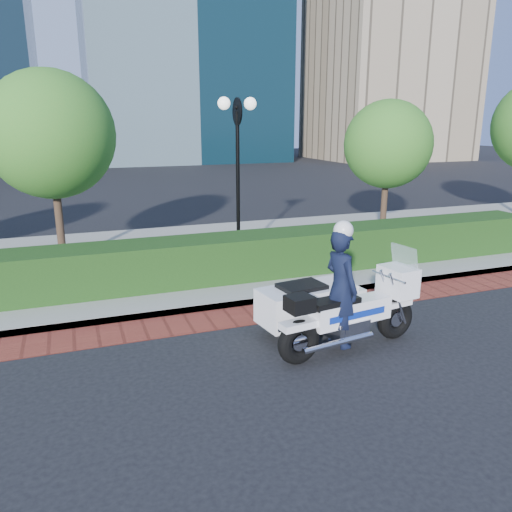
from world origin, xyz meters
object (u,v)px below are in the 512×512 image
object	(u,v)px
lamppost	(238,153)
police_motorcycle	(331,301)
tree_b	(50,135)
tree_c	(388,144)

from	to	relation	value
lamppost	police_motorcycle	xyz separation A→B (m)	(-0.13, -5.40, -2.18)
tree_b	police_motorcycle	xyz separation A→B (m)	(4.37, -6.70, -2.66)
lamppost	police_motorcycle	size ratio (longest dim) A/B	1.51
police_motorcycle	tree_c	bearing A→B (deg)	41.92
lamppost	tree_c	size ratio (longest dim) A/B	0.98
tree_b	lamppost	bearing A→B (deg)	-16.11
tree_c	tree_b	bearing A→B (deg)	180.00
lamppost	tree_b	size ratio (longest dim) A/B	0.86
tree_c	police_motorcycle	world-z (taller)	tree_c
police_motorcycle	tree_b	bearing A→B (deg)	115.06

